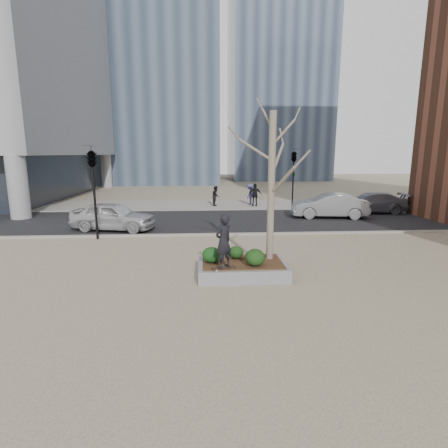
{
  "coord_description": "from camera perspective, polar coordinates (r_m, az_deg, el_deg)",
  "views": [
    {
      "loc": [
        -0.34,
        -11.42,
        4.12
      ],
      "look_at": [
        0.5,
        2.0,
        1.4
      ],
      "focal_mm": 28.0,
      "sensor_mm": 36.0,
      "label": 1
    }
  ],
  "objects": [
    {
      "name": "shrub_middle",
      "position": [
        12.3,
        1.98,
        -4.66
      ],
      "size": [
        0.52,
        0.52,
        0.44
      ],
      "primitive_type": "ellipsoid",
      "color": "black",
      "rests_on": "planter_mulch"
    },
    {
      "name": "shrub_left",
      "position": [
        11.83,
        -2.04,
        -5.06
      ],
      "size": [
        0.63,
        0.63,
        0.54
      ],
      "primitive_type": "ellipsoid",
      "color": "black",
      "rests_on": "planter_mulch"
    },
    {
      "name": "skateboard",
      "position": [
        11.32,
        -0.07,
        -7.27
      ],
      "size": [
        0.8,
        0.41,
        0.08
      ],
      "primitive_type": null,
      "rotation": [
        0.0,
        0.0,
        0.28
      ],
      "color": "black",
      "rests_on": "planter"
    },
    {
      "name": "pedestrian_c",
      "position": [
        27.75,
        5.1,
        4.77
      ],
      "size": [
        1.09,
        0.55,
        1.79
      ],
      "primitive_type": "imported",
      "rotation": [
        0.0,
        0.0,
        3.03
      ],
      "color": "black",
      "rests_on": "far_sidewalk"
    },
    {
      "name": "shrub_right",
      "position": [
        11.55,
        5.08,
        -5.45
      ],
      "size": [
        0.66,
        0.66,
        0.56
      ],
      "primitive_type": "ellipsoid",
      "color": "#113511",
      "rests_on": "planter_mulch"
    },
    {
      "name": "pedestrian_a",
      "position": [
        27.91,
        -1.32,
        4.61
      ],
      "size": [
        0.69,
        0.84,
        1.57
      ],
      "primitive_type": "imported",
      "rotation": [
        0.0,
        0.0,
        1.44
      ],
      "color": "black",
      "rests_on": "far_sidewalk"
    },
    {
      "name": "far_sidewalk",
      "position": [
        28.71,
        -2.87,
        3.19
      ],
      "size": [
        60.0,
        6.0,
        0.02
      ],
      "primitive_type": "cube",
      "color": "gray",
      "rests_on": "ground"
    },
    {
      "name": "skateboarder",
      "position": [
        11.06,
        -0.07,
        -2.83
      ],
      "size": [
        0.75,
        0.73,
        1.73
      ],
      "primitive_type": "imported",
      "rotation": [
        0.0,
        0.0,
        3.85
      ],
      "color": "black",
      "rests_on": "skateboard"
    },
    {
      "name": "ground",
      "position": [
        12.14,
        -1.79,
        -8.4
      ],
      "size": [
        120.0,
        120.0,
        0.0
      ],
      "primitive_type": "plane",
      "color": "tan",
      "rests_on": "ground"
    },
    {
      "name": "pedestrian_b",
      "position": [
        28.53,
        4.22,
        4.88
      ],
      "size": [
        1.01,
        1.26,
        1.71
      ],
      "primitive_type": "imported",
      "rotation": [
        0.0,
        0.0,
        4.33
      ],
      "color": "#3F4471",
      "rests_on": "far_sidewalk"
    },
    {
      "name": "police_car",
      "position": [
        19.86,
        -17.65,
        1.24
      ],
      "size": [
        4.8,
        2.73,
        1.54
      ],
      "primitive_type": "imported",
      "rotation": [
        0.0,
        0.0,
        1.36
      ],
      "color": "#B9BABE",
      "rests_on": "street"
    },
    {
      "name": "building_glass_a",
      "position": [
        56.77,
        -10.54,
        30.14
      ],
      "size": [
        16.0,
        16.0,
        45.0
      ],
      "primitive_type": "cube",
      "color": "slate",
      "rests_on": "ground"
    },
    {
      "name": "planter_mulch",
      "position": [
        12.06,
        2.98,
        -6.19
      ],
      "size": [
        2.7,
        1.7,
        0.04
      ],
      "primitive_type": "cube",
      "color": "#382314",
      "rests_on": "planter"
    },
    {
      "name": "planter",
      "position": [
        12.13,
        2.97,
        -7.3
      ],
      "size": [
        3.0,
        2.0,
        0.45
      ],
      "primitive_type": "cube",
      "color": "gray",
      "rests_on": "ground"
    },
    {
      "name": "sycamore_tree",
      "position": [
        11.95,
        7.82,
        9.76
      ],
      "size": [
        2.8,
        2.8,
        6.6
      ],
      "primitive_type": null,
      "color": "gray",
      "rests_on": "planter_mulch"
    },
    {
      "name": "traffic_light_near",
      "position": [
        17.88,
        -20.41,
        4.72
      ],
      "size": [
        0.6,
        2.48,
        4.5
      ],
      "primitive_type": null,
      "color": "black",
      "rests_on": "ground"
    },
    {
      "name": "street",
      "position": [
        21.81,
        -2.62,
        0.56
      ],
      "size": [
        60.0,
        8.0,
        0.02
      ],
      "primitive_type": "cube",
      "color": "black",
      "rests_on": "ground"
    },
    {
      "name": "car_silver",
      "position": [
        23.66,
        16.83,
        2.9
      ],
      "size": [
        4.98,
        2.36,
        1.58
      ],
      "primitive_type": "imported",
      "rotation": [
        0.0,
        0.0,
        4.56
      ],
      "color": "gray",
      "rests_on": "street"
    },
    {
      "name": "traffic_light_far",
      "position": [
        26.96,
        11.21,
        7.24
      ],
      "size": [
        0.6,
        2.48,
        4.5
      ],
      "primitive_type": null,
      "color": "black",
      "rests_on": "ground"
    },
    {
      "name": "car_third",
      "position": [
        26.72,
        22.78,
        3.25
      ],
      "size": [
        5.11,
        2.63,
        1.42
      ],
      "primitive_type": "imported",
      "rotation": [
        0.0,
        0.0,
        4.58
      ],
      "color": "slate",
      "rests_on": "street"
    },
    {
      "name": "building_glass_b",
      "position": [
        65.03,
        9.01,
        32.37
      ],
      "size": [
        15.0,
        15.0,
        55.0
      ],
      "primitive_type": "cube",
      "color": "slate",
      "rests_on": "ground"
    }
  ]
}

